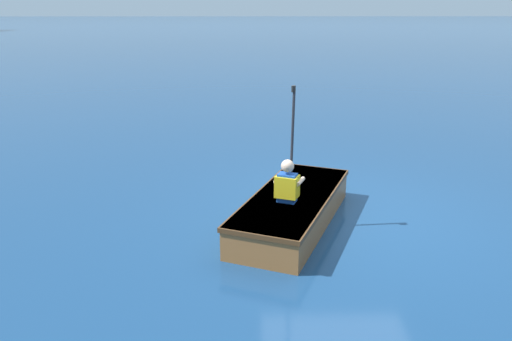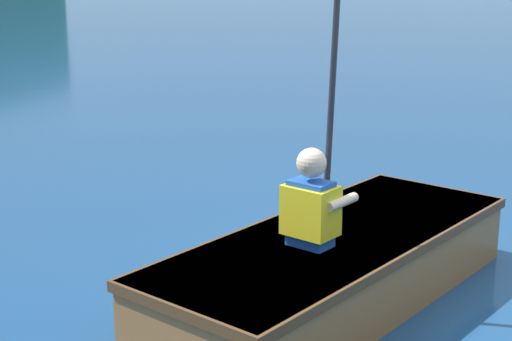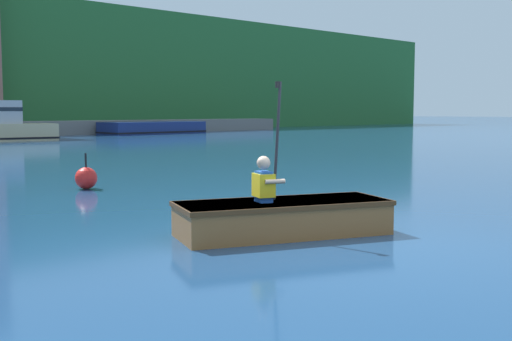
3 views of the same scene
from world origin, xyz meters
name	(u,v)px [view 3 (image 3 of 3)]	position (x,y,z in m)	size (l,w,h in m)	color
ground_plane	(349,242)	(0.00, 0.00, 0.00)	(300.00, 300.00, 0.00)	navy
moored_boat_dock_center_near	(153,128)	(18.47, 31.74, 0.38)	(7.35, 2.94, 0.82)	navy
rowboat_foreground	(286,215)	(-0.21, 0.85, 0.25)	(2.86, 1.93, 0.43)	#935B2D
person_paddler	(264,180)	(-0.48, 0.96, 0.71)	(0.42, 0.43, 1.49)	#1E4CA5
channel_buoy	(86,178)	(0.25, 6.90, 0.22)	(0.44, 0.44, 0.72)	red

